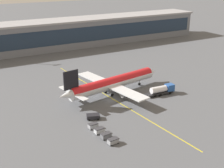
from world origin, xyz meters
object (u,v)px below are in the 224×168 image
at_px(baggage_cart_1, 106,136).
at_px(baggage_cart_0, 113,141).
at_px(pushback_tug, 93,116).
at_px(main_airliner, 113,83).
at_px(baggage_cart_2, 99,130).
at_px(baggage_cart_3, 93,126).
at_px(fuel_tanker, 162,90).

bearing_deg(baggage_cart_1, baggage_cart_0, -85.41).
distance_m(pushback_tug, baggage_cart_0, 14.65).
xyz_separation_m(pushback_tug, baggage_cart_0, (-1.84, -14.53, -0.07)).
height_order(main_airliner, baggage_cart_0, main_airliner).
distance_m(baggage_cart_1, baggage_cart_2, 3.20).
distance_m(baggage_cart_0, baggage_cart_3, 9.60).
height_order(main_airliner, baggage_cart_3, main_airliner).
xyz_separation_m(baggage_cart_0, baggage_cart_2, (-0.51, 6.38, 0.00)).
bearing_deg(baggage_cart_0, baggage_cart_1, 94.59).
relative_size(baggage_cart_1, baggage_cart_2, 1.00).
distance_m(pushback_tug, baggage_cart_1, 11.54).
height_order(main_airliner, pushback_tug, main_airliner).
height_order(pushback_tug, baggage_cart_3, baggage_cart_3).
xyz_separation_m(fuel_tanker, pushback_tug, (-29.11, -4.78, -0.90)).
bearing_deg(baggage_cart_2, baggage_cart_1, -85.41).
height_order(fuel_tanker, baggage_cart_1, fuel_tanker).
bearing_deg(pushback_tug, baggage_cart_3, -117.71).
relative_size(pushback_tug, baggage_cart_2, 1.58).
height_order(fuel_tanker, baggage_cart_2, fuel_tanker).
bearing_deg(main_airliner, baggage_cart_1, -123.46).
bearing_deg(baggage_cart_2, fuel_tanker, 22.34).
bearing_deg(main_airliner, baggage_cart_3, -132.30).
bearing_deg(baggage_cart_1, fuel_tanker, 27.32).
height_order(fuel_tanker, baggage_cart_3, fuel_tanker).
bearing_deg(fuel_tanker, baggage_cart_1, -152.68).
distance_m(main_airliner, fuel_tanker, 17.29).
relative_size(fuel_tanker, baggage_cart_3, 3.95).
xyz_separation_m(pushback_tug, baggage_cart_1, (-2.10, -11.34, -0.07)).
bearing_deg(pushback_tug, main_airliner, 43.70).
relative_size(pushback_tug, baggage_cart_3, 1.58).
bearing_deg(main_airliner, pushback_tug, -136.30).
relative_size(baggage_cart_0, baggage_cart_2, 1.00).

